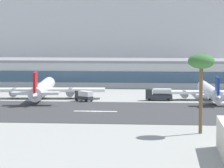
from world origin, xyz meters
name	(u,v)px	position (x,y,z in m)	size (l,w,h in m)	color
ground_plane	(95,112)	(0.00, 0.00, 0.00)	(1400.00, 1400.00, 0.00)	#9E9E99
runway_strip	(95,111)	(0.00, 0.09, 0.04)	(800.00, 42.76, 0.08)	#38383A
runway_centreline_dash_4	(95,111)	(0.14, 0.09, 0.09)	(12.00, 1.20, 0.01)	white
terminal_building	(132,72)	(5.67, 79.60, 5.31)	(159.23, 26.16, 10.61)	#B7BABC
distant_hotel_block	(104,32)	(-15.36, 171.54, 21.61)	(141.86, 24.08, 43.22)	#BCBCC1
airliner_red_tail_gate_0	(42,89)	(-20.87, 29.03, 3.17)	(41.54, 47.62, 9.95)	white
airliner_navy_tail_gate_1	(210,92)	(33.57, 29.95, 2.77)	(37.00, 41.65, 8.69)	white
service_box_truck_0	(84,96)	(-6.30, 23.32, 1.79)	(6.24, 5.51, 3.25)	#2D3338
service_fuel_truck_1	(159,94)	(17.23, 27.41, 2.03)	(8.52, 2.94, 3.95)	#2D3338
palm_tree_1	(201,64)	(26.88, -32.09, 14.97)	(5.77, 5.77, 17.20)	brown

